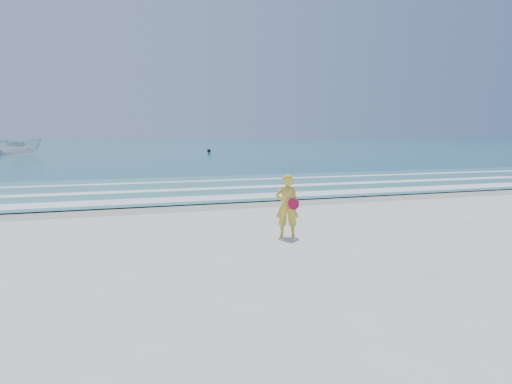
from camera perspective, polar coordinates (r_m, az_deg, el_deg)
name	(u,v)px	position (r m, az deg, el deg)	size (l,w,h in m)	color
ground	(328,282)	(8.20, 8.24, -10.19)	(400.00, 400.00, 0.00)	silver
wet_sand	(201,205)	(16.52, -6.34, -1.51)	(400.00, 2.40, 0.00)	#B2A893
ocean	(99,143)	(112.02, -17.54, 5.33)	(400.00, 190.00, 0.04)	#19727F
shallow	(174,188)	(21.38, -9.36, 0.46)	(400.00, 10.00, 0.01)	#59B7AD
foam_near	(192,199)	(17.77, -7.29, -0.77)	(400.00, 1.40, 0.01)	white
foam_mid	(177,190)	(20.60, -8.98, 0.25)	(400.00, 0.90, 0.01)	white
foam_far	(165,182)	(23.83, -10.41, 1.11)	(400.00, 0.60, 0.01)	white
boat	(19,146)	(57.98, -25.44, 4.72)	(1.68, 4.46, 1.72)	silver
buoy	(209,151)	(58.24, -5.40, 4.73)	(0.44, 0.44, 0.44)	black
woman	(287,206)	(11.43, 3.58, -1.56)	(0.62, 0.51, 1.45)	yellow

